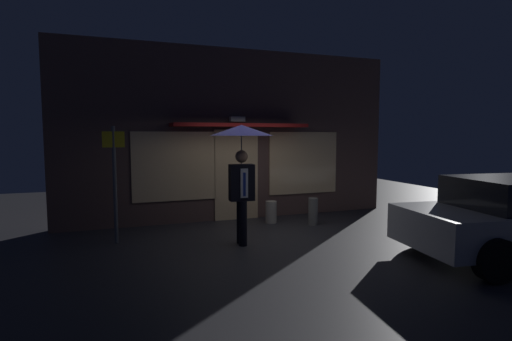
{
  "coord_description": "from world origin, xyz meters",
  "views": [
    {
      "loc": [
        -2.84,
        -6.91,
        2.07
      ],
      "look_at": [
        -0.29,
        0.01,
        1.4
      ],
      "focal_mm": 27.48,
      "sensor_mm": 36.0,
      "label": 1
    }
  ],
  "objects": [
    {
      "name": "sidewalk_bollard",
      "position": [
        0.65,
        1.52,
        0.26
      ],
      "size": [
        0.26,
        0.26,
        0.52
      ],
      "primitive_type": "cylinder",
      "color": "#B2A899",
      "rests_on": "ground"
    },
    {
      "name": "ground_plane",
      "position": [
        0.0,
        0.0,
        0.0
      ],
      "size": [
        18.0,
        18.0,
        0.0
      ],
      "primitive_type": "plane",
      "color": "#2D2D33"
    },
    {
      "name": "street_sign_post",
      "position": [
        -2.81,
        0.92,
        1.28
      ],
      "size": [
        0.4,
        0.07,
        2.24
      ],
      "color": "#595B60",
      "rests_on": "ground"
    },
    {
      "name": "building_facade",
      "position": [
        0.0,
        2.34,
        2.05
      ],
      "size": [
        8.32,
        1.0,
        4.14
      ],
      "color": "brown",
      "rests_on": "ground"
    },
    {
      "name": "person_with_umbrella",
      "position": [
        -0.57,
        0.01,
        1.79
      ],
      "size": [
        1.17,
        1.17,
        2.26
      ],
      "rotation": [
        0.0,
        0.0,
        -0.07
      ],
      "color": "black",
      "rests_on": "ground"
    },
    {
      "name": "sidewalk_bollard_2",
      "position": [
        1.49,
        1.01,
        0.31
      ],
      "size": [
        0.22,
        0.22,
        0.62
      ],
      "primitive_type": "cylinder",
      "color": "slate",
      "rests_on": "ground"
    }
  ]
}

